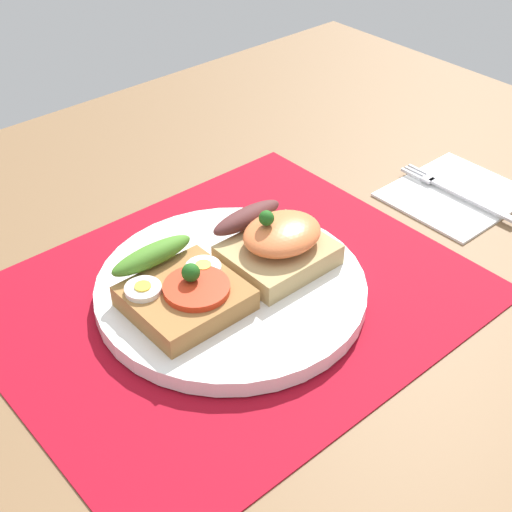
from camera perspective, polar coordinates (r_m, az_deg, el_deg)
name	(u,v)px	position (r cm, az deg, el deg)	size (l,w,h in cm)	color
ground_plane	(232,311)	(66.81, -1.95, -4.40)	(120.00, 90.00, 3.20)	brown
placemat	(231,297)	(65.66, -1.98, -3.26)	(42.08, 34.90, 0.30)	maroon
plate	(231,289)	(65.06, -1.99, -2.64)	(24.48, 24.48, 1.54)	white
sandwich_egg_tomato	(181,290)	(61.75, -5.94, -2.71)	(9.31, 10.28, 4.21)	#9A6A38
sandwich_salmon	(276,243)	(65.79, 1.61, 1.07)	(9.32, 9.45, 5.81)	tan
napkin	(456,193)	(82.52, 15.55, 4.80)	(14.06, 12.26, 0.60)	white
fork	(453,191)	(82.06, 15.36, 5.03)	(1.62, 14.45, 0.32)	#B7B7BC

